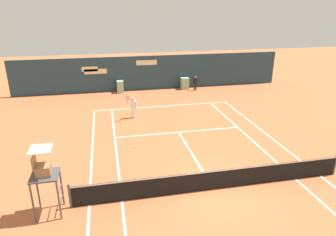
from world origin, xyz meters
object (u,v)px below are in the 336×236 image
Objects in this scene: player_on_baseline at (133,106)px; ball_kid_centre_post at (195,82)px; umpire_chair at (44,172)px; tennis_ball_near_service_line at (189,151)px; tennis_ball_mid_court at (136,147)px; tennis_ball_by_sideline at (151,125)px.

ball_kid_centre_post is (6.44, 6.12, -0.13)m from player_on_baseline.
umpire_chair reaches higher than player_on_baseline.
tennis_ball_near_service_line is at bearing 73.25° from ball_kid_centre_post.
ball_kid_centre_post is at bearing 71.77° from tennis_ball_near_service_line.
ball_kid_centre_post is at bearing 58.09° from tennis_ball_mid_court.
tennis_ball_near_service_line and tennis_ball_by_sideline have the same top height.
ball_kid_centre_post reaches higher than tennis_ball_near_service_line.
ball_kid_centre_post reaches higher than tennis_ball_mid_court.
tennis_ball_mid_court is (-0.35, -4.79, -0.89)m from player_on_baseline.
player_on_baseline is (4.21, 9.77, -0.88)m from umpire_chair.
tennis_ball_near_service_line is 4.48m from tennis_ball_by_sideline.
ball_kid_centre_post is (10.66, 15.89, -1.01)m from umpire_chair.
player_on_baseline is 8.89m from ball_kid_centre_post.
tennis_ball_near_service_line is 1.00× the size of tennis_ball_by_sideline.
player_on_baseline is at bearing 112.91° from tennis_ball_near_service_line.
umpire_chair reaches higher than tennis_ball_mid_court.
umpire_chair is 9.82m from tennis_ball_by_sideline.
tennis_ball_near_service_line is (-3.96, -12.01, -0.75)m from ball_kid_centre_post.
player_on_baseline is at bearing 121.74° from tennis_ball_by_sideline.
umpire_chair is 40.80× the size of tennis_ball_by_sideline.
tennis_ball_near_service_line is at bearing 134.79° from player_on_baseline.
umpire_chair is at bearing -127.81° from tennis_ball_mid_court.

